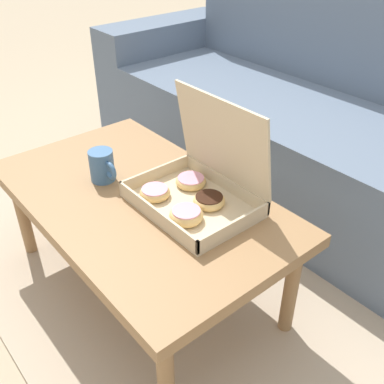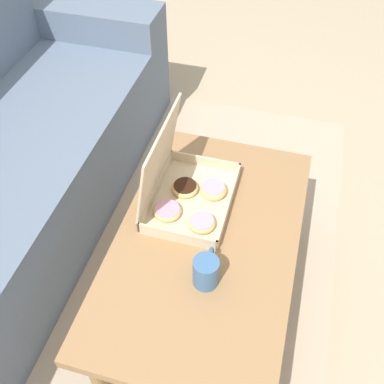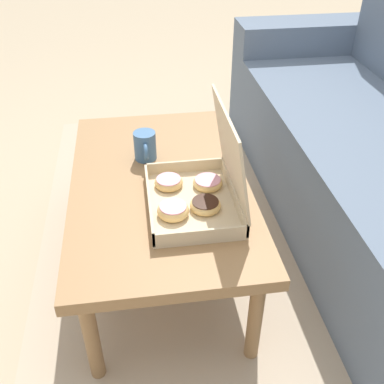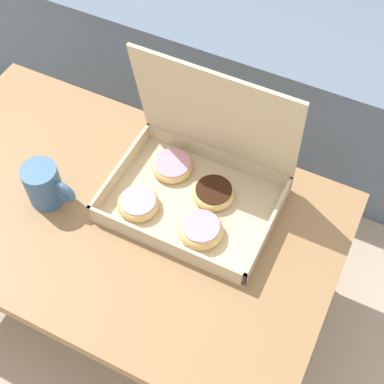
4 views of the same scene
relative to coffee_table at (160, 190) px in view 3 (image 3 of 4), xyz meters
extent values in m
plane|color=tan|center=(0.00, 0.16, -0.35)|extent=(12.00, 12.00, 0.00)
cube|color=tan|center=(0.00, 0.46, -0.35)|extent=(2.48, 1.89, 0.01)
cube|color=slate|center=(0.00, 0.80, -0.13)|extent=(1.88, 0.58, 0.45)
cube|color=slate|center=(-1.06, 0.90, -0.05)|extent=(0.24, 0.78, 0.61)
cube|color=#997047|center=(0.00, 0.00, 0.02)|extent=(1.01, 0.59, 0.04)
cylinder|color=#997047|center=(-0.44, -0.24, -0.18)|extent=(0.04, 0.04, 0.35)
cylinder|color=#997047|center=(0.44, -0.24, -0.18)|extent=(0.04, 0.04, 0.35)
cylinder|color=#997047|center=(-0.44, 0.24, -0.18)|extent=(0.04, 0.04, 0.35)
cylinder|color=#997047|center=(0.44, 0.24, -0.18)|extent=(0.04, 0.04, 0.35)
cube|color=beige|center=(0.15, 0.09, 0.04)|extent=(0.37, 0.27, 0.01)
cube|color=beige|center=(0.15, -0.04, 0.07)|extent=(0.37, 0.01, 0.04)
cube|color=beige|center=(0.15, 0.22, 0.07)|extent=(0.37, 0.01, 0.04)
cube|color=beige|center=(-0.03, 0.09, 0.07)|extent=(0.01, 0.27, 0.04)
cube|color=beige|center=(0.33, 0.09, 0.07)|extent=(0.01, 0.27, 0.04)
cube|color=beige|center=(0.15, 0.21, 0.23)|extent=(0.37, 0.05, 0.27)
torus|color=#E5BC75|center=(0.19, 0.13, 0.06)|extent=(0.10, 0.10, 0.03)
cylinder|color=black|center=(0.19, 0.13, 0.07)|extent=(0.08, 0.08, 0.01)
torus|color=#E5BC75|center=(0.07, 0.16, 0.06)|extent=(0.10, 0.10, 0.03)
cylinder|color=pink|center=(0.07, 0.16, 0.07)|extent=(0.08, 0.08, 0.01)
torus|color=#E5BC75|center=(0.20, 0.03, 0.07)|extent=(0.10, 0.10, 0.03)
cylinder|color=pink|center=(0.20, 0.03, 0.08)|extent=(0.08, 0.08, 0.02)
torus|color=#E5BC75|center=(0.05, 0.03, 0.06)|extent=(0.09, 0.09, 0.03)
cylinder|color=pink|center=(0.05, 0.03, 0.07)|extent=(0.08, 0.08, 0.01)
cylinder|color=#3D6693|center=(-0.15, -0.04, 0.09)|extent=(0.08, 0.08, 0.10)
torus|color=#3D6693|center=(-0.10, -0.04, 0.10)|extent=(0.06, 0.01, 0.06)
camera|label=1|loc=(0.99, -0.61, 0.82)|focal=42.00mm
camera|label=2|loc=(-0.86, -0.19, 1.24)|focal=42.00mm
camera|label=3|loc=(1.26, -0.07, 0.90)|focal=42.00mm
camera|label=4|loc=(0.44, -0.51, 1.04)|focal=50.00mm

